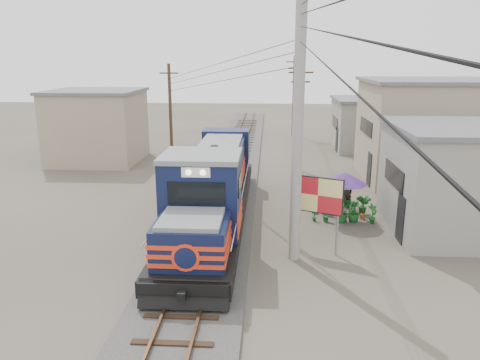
# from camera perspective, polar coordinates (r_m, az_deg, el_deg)

# --- Properties ---
(ground) EXTENTS (120.00, 120.00, 0.00)m
(ground) POSITION_cam_1_polar(r_m,az_deg,el_deg) (18.93, -4.28, -8.60)
(ground) COLOR #473F35
(ground) RESTS_ON ground
(ballast) EXTENTS (3.60, 70.00, 0.16)m
(ballast) POSITION_cam_1_polar(r_m,az_deg,el_deg) (28.31, -1.59, -0.38)
(ballast) COLOR #595651
(ballast) RESTS_ON ground
(track) EXTENTS (1.15, 70.00, 0.12)m
(track) POSITION_cam_1_polar(r_m,az_deg,el_deg) (28.26, -1.59, -0.03)
(track) COLOR #51331E
(track) RESTS_ON ground
(locomotive) EXTENTS (2.92, 15.87, 3.93)m
(locomotive) POSITION_cam_1_polar(r_m,az_deg,el_deg) (21.23, -3.26, -1.03)
(locomotive) COLOR black
(locomotive) RESTS_ON ground
(utility_pole_main) EXTENTS (0.40, 0.40, 10.00)m
(utility_pole_main) POSITION_cam_1_polar(r_m,az_deg,el_deg) (16.92, 7.06, 6.17)
(utility_pole_main) COLOR #9E9B93
(utility_pole_main) RESTS_ON ground
(wooden_pole_mid) EXTENTS (1.60, 0.24, 7.00)m
(wooden_pole_mid) POSITION_cam_1_polar(r_m,az_deg,el_deg) (31.50, 7.28, 7.74)
(wooden_pole_mid) COLOR #4C3826
(wooden_pole_mid) RESTS_ON ground
(wooden_pole_far) EXTENTS (1.60, 0.24, 7.50)m
(wooden_pole_far) POSITION_cam_1_polar(r_m,az_deg,el_deg) (45.40, 6.57, 10.24)
(wooden_pole_far) COLOR #4C3826
(wooden_pole_far) RESTS_ON ground
(wooden_pole_left) EXTENTS (1.60, 0.24, 7.00)m
(wooden_pole_left) POSITION_cam_1_polar(r_m,az_deg,el_deg) (36.18, -8.49, 8.61)
(wooden_pole_left) COLOR #4C3826
(wooden_pole_left) RESTS_ON ground
(power_lines) EXTENTS (9.65, 19.00, 3.30)m
(power_lines) POSITION_cam_1_polar(r_m,az_deg,el_deg) (25.82, -2.34, 14.95)
(power_lines) COLOR black
(power_lines) RESTS_ON ground
(shophouse_front) EXTENTS (7.35, 6.30, 4.70)m
(shophouse_front) POSITION_cam_1_polar(r_m,az_deg,el_deg) (22.73, 26.85, 0.10)
(shophouse_front) COLOR gray
(shophouse_front) RESTS_ON ground
(shophouse_mid) EXTENTS (8.40, 7.35, 6.20)m
(shophouse_mid) POSITION_cam_1_polar(r_m,az_deg,el_deg) (31.19, 22.37, 5.62)
(shophouse_mid) COLOR gray
(shophouse_mid) RESTS_ON ground
(shophouse_back) EXTENTS (6.30, 6.30, 4.20)m
(shophouse_back) POSITION_cam_1_polar(r_m,az_deg,el_deg) (40.48, 15.77, 6.63)
(shophouse_back) COLOR gray
(shophouse_back) RESTS_ON ground
(shophouse_left) EXTENTS (6.30, 6.30, 5.20)m
(shophouse_left) POSITION_cam_1_polar(r_m,az_deg,el_deg) (35.80, -17.00, 6.34)
(shophouse_left) COLOR gray
(shophouse_left) RESTS_ON ground
(billboard) EXTENTS (1.87, 0.89, 3.06)m
(billboard) POSITION_cam_1_polar(r_m,az_deg,el_deg) (18.32, 9.49, -2.09)
(billboard) COLOR #99999E
(billboard) RESTS_ON ground
(market_umbrella) EXTENTS (2.49, 2.49, 2.37)m
(market_umbrella) POSITION_cam_1_polar(r_m,az_deg,el_deg) (22.03, 12.62, 0.21)
(market_umbrella) COLOR black
(market_umbrella) RESTS_ON ground
(vendor) EXTENTS (0.67, 0.47, 1.74)m
(vendor) POSITION_cam_1_polar(r_m,az_deg,el_deg) (24.40, 12.75, -1.34)
(vendor) COLOR black
(vendor) RESTS_ON ground
(plant_nursery) EXTENTS (3.25, 3.14, 1.12)m
(plant_nursery) POSITION_cam_1_polar(r_m,az_deg,el_deg) (23.27, 11.85, -3.10)
(plant_nursery) COLOR #1C6222
(plant_nursery) RESTS_ON ground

